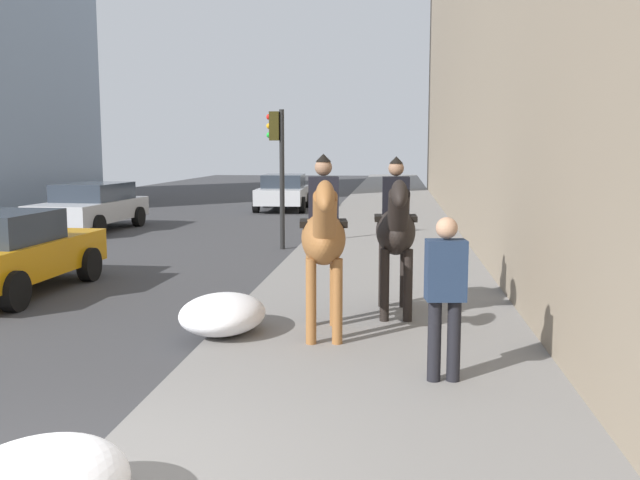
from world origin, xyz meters
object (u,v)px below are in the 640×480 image
mounted_horse_near (324,235)px  car_mid_lane (7,252)px  mounted_horse_far (396,228)px  car_far_lane (91,206)px  pedestrian_greeting (445,288)px  car_near_lane (283,191)px  traffic_light_near_curb (278,155)px

mounted_horse_near → car_mid_lane: size_ratio=0.56×
mounted_horse_near → car_mid_lane: (2.55, 5.73, -0.68)m
mounted_horse_far → car_far_lane: 14.00m
mounted_horse_near → pedestrian_greeting: size_ratio=1.36×
car_mid_lane → car_far_lane: size_ratio=0.90×
mounted_horse_near → car_near_lane: bearing=-176.5°
car_near_lane → car_far_lane: size_ratio=0.91×
pedestrian_greeting → car_far_lane: pedestrian_greeting is taller
mounted_horse_far → car_mid_lane: size_ratio=0.55×
car_mid_lane → traffic_light_near_curb: (5.91, -3.73, 1.59)m
mounted_horse_near → car_mid_lane: mounted_horse_near is taller
traffic_light_near_curb → mounted_horse_far: bearing=-158.1°
mounted_horse_near → pedestrian_greeting: mounted_horse_near is taller
mounted_horse_far → car_near_lane: size_ratio=0.54×
car_far_lane → traffic_light_near_curb: (-3.29, -6.33, 1.56)m
car_near_lane → traffic_light_near_curb: traffic_light_near_curb is taller
mounted_horse_far → traffic_light_near_curb: bearing=-160.7°
mounted_horse_near → car_far_lane: size_ratio=0.50×
mounted_horse_near → pedestrian_greeting: (-1.62, -1.41, -0.32)m
mounted_horse_near → mounted_horse_far: mounted_horse_near is taller
mounted_horse_near → car_far_lane: 14.42m
mounted_horse_near → traffic_light_near_curb: bearing=-173.8°
car_near_lane → car_far_lane: (-7.76, 4.66, 0.01)m
car_near_lane → mounted_horse_far: bearing=11.9°
pedestrian_greeting → mounted_horse_near: bearing=34.8°
car_mid_lane → car_far_lane: same height
car_far_lane → mounted_horse_far: bearing=44.1°
car_far_lane → traffic_light_near_curb: 7.30m
mounted_horse_far → car_far_lane: size_ratio=0.49×
mounted_horse_far → car_near_lane: mounted_horse_far is taller
mounted_horse_far → traffic_light_near_curb: traffic_light_near_curb is taller
car_near_lane → traffic_light_near_curb: size_ratio=1.22×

